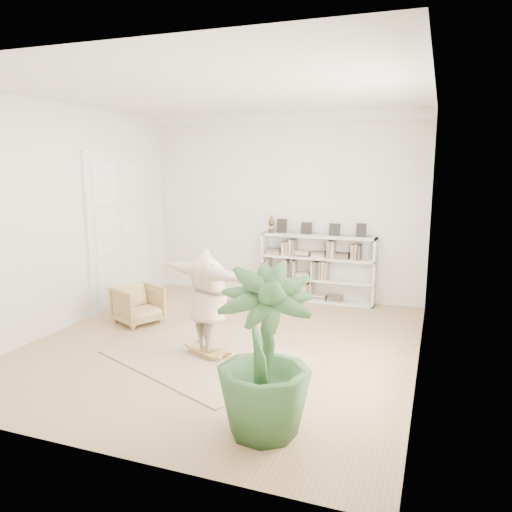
{
  "coord_description": "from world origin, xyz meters",
  "views": [
    {
      "loc": [
        2.9,
        -6.46,
        2.66
      ],
      "look_at": [
        0.37,
        0.4,
        1.29
      ],
      "focal_mm": 35.0,
      "sensor_mm": 36.0,
      "label": 1
    }
  ],
  "objects_px": {
    "armchair": "(138,305)",
    "rocker_board": "(209,351)",
    "person": "(208,297)",
    "houseplant": "(264,353)",
    "bookshelf": "(317,269)"
  },
  "relations": [
    {
      "from": "rocker_board",
      "to": "person",
      "type": "bearing_deg",
      "value": -66.84
    },
    {
      "from": "armchair",
      "to": "rocker_board",
      "type": "bearing_deg",
      "value": -92.67
    },
    {
      "from": "bookshelf",
      "to": "rocker_board",
      "type": "distance_m",
      "value": 3.44
    },
    {
      "from": "bookshelf",
      "to": "armchair",
      "type": "xyz_separation_m",
      "value": [
        -2.51,
        -2.38,
        -0.32
      ]
    },
    {
      "from": "bookshelf",
      "to": "person",
      "type": "height_order",
      "value": "bookshelf"
    },
    {
      "from": "rocker_board",
      "to": "houseplant",
      "type": "relative_size",
      "value": 0.35
    },
    {
      "from": "bookshelf",
      "to": "person",
      "type": "distance_m",
      "value": 3.4
    },
    {
      "from": "bookshelf",
      "to": "houseplant",
      "type": "relative_size",
      "value": 1.31
    },
    {
      "from": "armchair",
      "to": "houseplant",
      "type": "xyz_separation_m",
      "value": [
        3.14,
        -2.56,
        0.53
      ]
    },
    {
      "from": "rocker_board",
      "to": "person",
      "type": "distance_m",
      "value": 0.78
    },
    {
      "from": "rocker_board",
      "to": "person",
      "type": "height_order",
      "value": "person"
    },
    {
      "from": "armchair",
      "to": "rocker_board",
      "type": "height_order",
      "value": "armchair"
    },
    {
      "from": "bookshelf",
      "to": "person",
      "type": "bearing_deg",
      "value": -102.73
    },
    {
      "from": "person",
      "to": "houseplant",
      "type": "distance_m",
      "value": 2.14
    },
    {
      "from": "person",
      "to": "rocker_board",
      "type": "bearing_deg",
      "value": -66.84
    }
  ]
}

